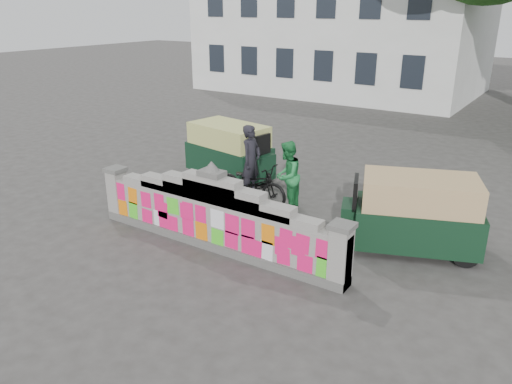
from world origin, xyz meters
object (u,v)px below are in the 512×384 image
cyclist_bike (251,184)px  pedestrian (287,176)px  rickshaw_left (231,150)px  rickshaw_right (414,213)px  cyclist_rider (251,170)px

cyclist_bike → pedestrian: 1.07m
rickshaw_left → rickshaw_right: bearing=-6.3°
rickshaw_left → cyclist_rider: bearing=-30.3°
cyclist_bike → rickshaw_right: 4.47m
cyclist_bike → rickshaw_left: bearing=48.9°
pedestrian → rickshaw_right: size_ratio=0.59×
rickshaw_right → pedestrian: bearing=-28.9°
rickshaw_left → rickshaw_right: size_ratio=1.00×
pedestrian → rickshaw_right: pedestrian is taller
cyclist_rider → rickshaw_right: cyclist_rider is taller
pedestrian → rickshaw_right: 3.49m
cyclist_rider → cyclist_bike: bearing=-90.9°
cyclist_rider → rickshaw_left: (-1.77, 1.50, -0.09)m
cyclist_bike → rickshaw_right: size_ratio=0.69×
cyclist_rider → pedestrian: size_ratio=1.04×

